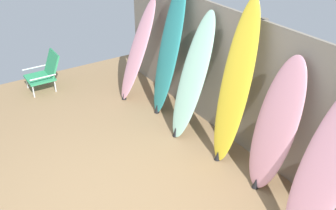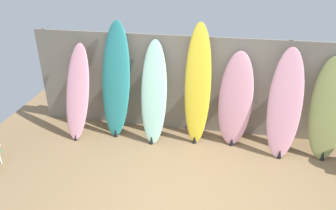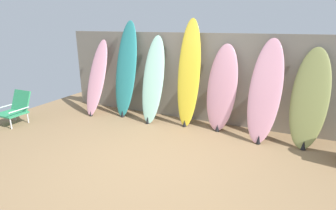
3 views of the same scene
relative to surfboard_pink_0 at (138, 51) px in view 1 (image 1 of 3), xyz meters
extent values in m
plane|color=#8E704C|center=(2.12, -1.52, -0.81)|extent=(7.68, 7.68, 0.00)
cube|color=gray|center=(2.12, 0.48, 0.09)|extent=(6.08, 0.04, 1.80)
cylinder|color=#6C655B|center=(-0.76, 0.52, 0.09)|extent=(0.10, 0.10, 1.80)
cylinder|color=#6C655B|center=(0.68, 0.52, 0.09)|extent=(0.10, 0.10, 1.80)
cylinder|color=#6C655B|center=(2.12, 0.52, 0.09)|extent=(0.10, 0.10, 1.80)
ellipsoid|color=pink|center=(0.00, 0.00, 0.01)|extent=(0.45, 0.71, 1.64)
cone|color=black|center=(0.00, -0.29, -0.74)|extent=(0.08, 0.08, 0.11)
ellipsoid|color=teal|center=(0.68, 0.16, 0.22)|extent=(0.57, 0.57, 2.05)
cone|color=black|center=(0.68, -0.06, -0.73)|extent=(0.08, 0.08, 0.14)
ellipsoid|color=#9ED6BC|center=(1.38, 0.09, 0.07)|extent=(0.49, 0.67, 1.75)
cone|color=black|center=(1.38, -0.18, -0.73)|extent=(0.08, 0.08, 0.14)
ellipsoid|color=yellow|center=(2.12, 0.17, 0.23)|extent=(0.47, 0.46, 2.08)
cone|color=black|center=(2.12, -0.02, -0.74)|extent=(0.08, 0.08, 0.13)
ellipsoid|color=pink|center=(2.78, 0.20, 0.01)|extent=(0.61, 0.49, 1.63)
cone|color=black|center=(2.78, 0.02, -0.73)|extent=(0.08, 0.08, 0.13)
ellipsoid|color=pink|center=(3.56, 0.04, 0.07)|extent=(0.60, 0.70, 1.75)
cylinder|color=silver|center=(-1.31, -1.54, -0.70)|extent=(0.02, 0.02, 0.22)
cylinder|color=silver|center=(-0.90, -1.54, -0.70)|extent=(0.02, 0.02, 0.22)
cylinder|color=silver|center=(-1.31, -1.17, -0.70)|extent=(0.02, 0.02, 0.22)
cylinder|color=silver|center=(-0.90, -1.17, -0.70)|extent=(0.02, 0.02, 0.22)
cube|color=#2D8C59|center=(-1.10, -1.36, -0.57)|extent=(0.48, 0.44, 0.03)
cube|color=#2D8C59|center=(-1.10, -1.12, -0.37)|extent=(0.46, 0.20, 0.43)
cylinder|color=silver|center=(-1.34, -1.36, -0.47)|extent=(0.02, 0.44, 0.02)
cylinder|color=silver|center=(-0.86, -1.36, -0.47)|extent=(0.02, 0.44, 0.02)
camera|label=1|loc=(5.03, -2.67, 2.26)|focal=40.00mm
camera|label=2|loc=(2.52, -4.94, 2.43)|focal=35.00mm
camera|label=3|loc=(3.86, -4.58, 1.16)|focal=28.00mm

